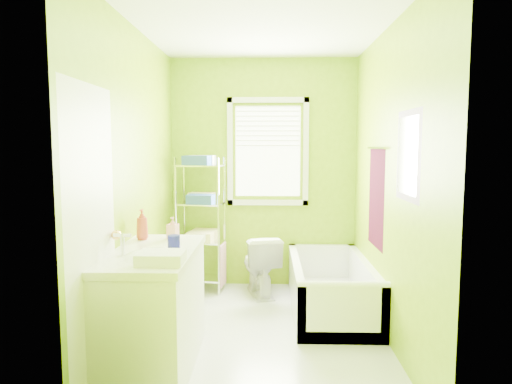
{
  "coord_description": "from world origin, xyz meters",
  "views": [
    {
      "loc": [
        0.07,
        -3.77,
        1.62
      ],
      "look_at": [
        -0.05,
        0.25,
        1.21
      ],
      "focal_mm": 32.0,
      "sensor_mm": 36.0,
      "label": 1
    }
  ],
  "objects_px": {
    "toilet": "(260,264)",
    "bathtub": "(331,294)",
    "wire_shelf_unit": "(202,209)",
    "vanity": "(154,306)"
  },
  "relations": [
    {
      "from": "toilet",
      "to": "bathtub",
      "type": "bearing_deg",
      "value": 131.49
    },
    {
      "from": "bathtub",
      "to": "wire_shelf_unit",
      "type": "distance_m",
      "value": 1.66
    },
    {
      "from": "vanity",
      "to": "wire_shelf_unit",
      "type": "bearing_deg",
      "value": 87.16
    },
    {
      "from": "toilet",
      "to": "vanity",
      "type": "relative_size",
      "value": 0.57
    },
    {
      "from": "wire_shelf_unit",
      "to": "bathtub",
      "type": "bearing_deg",
      "value": -24.74
    },
    {
      "from": "toilet",
      "to": "vanity",
      "type": "height_order",
      "value": "vanity"
    },
    {
      "from": "bathtub",
      "to": "wire_shelf_unit",
      "type": "relative_size",
      "value": 1.07
    },
    {
      "from": "toilet",
      "to": "wire_shelf_unit",
      "type": "height_order",
      "value": "wire_shelf_unit"
    },
    {
      "from": "toilet",
      "to": "wire_shelf_unit",
      "type": "relative_size",
      "value": 0.44
    },
    {
      "from": "bathtub",
      "to": "toilet",
      "type": "height_order",
      "value": "toilet"
    }
  ]
}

